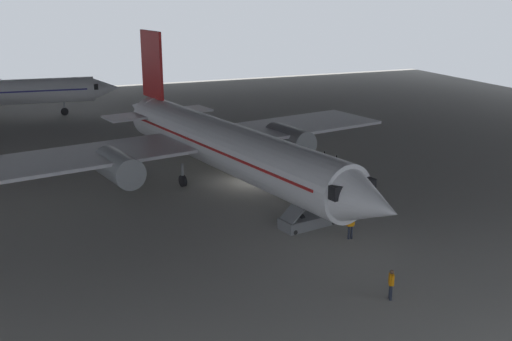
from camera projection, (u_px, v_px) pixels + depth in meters
name	position (u px, v px, depth m)	size (l,w,h in m)	color
ground_plane	(251.00, 182.00, 48.62)	(110.00, 110.00, 0.00)	gray
airplane_main	(222.00, 145.00, 46.20)	(34.51, 35.25, 11.14)	white
boarding_stairs	(309.00, 215.00, 39.39)	(4.33, 2.21, 4.59)	slate
crew_worker_near_nose	(391.00, 283.00, 29.99)	(0.35, 0.51, 1.58)	#232838
crew_worker_by_stairs	(351.00, 224.00, 37.27)	(0.54, 0.28, 1.67)	#232838
baggage_tug	(219.00, 152.00, 55.48)	(1.33, 2.23, 0.90)	yellow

